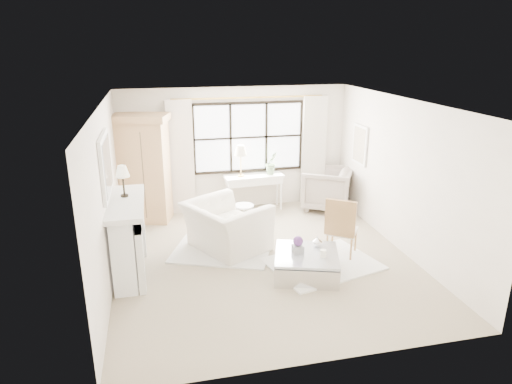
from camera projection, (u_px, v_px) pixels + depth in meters
floor at (264, 259)px, 7.94m from camera, size 5.50×5.50×0.00m
ceiling at (265, 103)px, 7.09m from camera, size 5.50×5.50×0.00m
wall_back at (235, 149)px, 10.06m from camera, size 5.00×0.00×5.00m
wall_front at (325, 260)px, 4.97m from camera, size 5.00×0.00×5.00m
wall_left at (107, 196)px, 6.99m from camera, size 0.00×5.50×5.50m
wall_right at (402, 176)px, 8.04m from camera, size 0.00×5.50×5.50m
window_pane at (249, 137)px, 10.03m from camera, size 2.40×0.02×1.50m
window_frame at (249, 137)px, 10.02m from camera, size 2.50×0.04×1.50m
curtain_rod at (249, 98)px, 9.70m from camera, size 3.30×0.04×0.04m
curtain_left at (181, 158)px, 9.75m from camera, size 0.55×0.10×2.47m
curtain_right at (314, 151)px, 10.38m from camera, size 0.55×0.10×2.47m
fireplace at (126, 237)px, 7.26m from camera, size 0.58×1.66×1.26m
mirror_frame at (106, 165)px, 6.84m from camera, size 0.05×1.15×0.95m
mirror_glass at (108, 165)px, 6.85m from camera, size 0.02×1.00×0.80m
art_frame at (360, 145)px, 9.54m from camera, size 0.04×0.62×0.82m
art_canvas at (359, 145)px, 9.54m from camera, size 0.01×0.52×0.72m
mantel_lamp at (122, 173)px, 7.14m from camera, size 0.22×0.22×0.51m
armoire at (143, 168)px, 9.35m from camera, size 1.27×0.98×2.24m
console_table at (254, 192)px, 10.18m from camera, size 1.33×0.54×0.80m
console_lamp at (241, 151)px, 9.81m from camera, size 0.28×0.28×0.69m
orchid_plant at (272, 163)px, 10.06m from camera, size 0.33×0.29×0.51m
side_table at (244, 213)px, 9.14m from camera, size 0.40×0.40×0.51m
rug_left at (222, 251)px, 8.22m from camera, size 2.03×1.75×0.03m
rug_right at (323, 264)px, 7.75m from camera, size 2.04×1.72×0.03m
club_armchair at (226, 227)px, 8.21m from camera, size 1.69×1.76×0.88m
wingback_chair at (327, 188)px, 10.22m from camera, size 1.41×1.40×0.94m
french_chair at (341, 239)px, 8.00m from camera, size 0.67×0.67×1.08m
coffee_table at (306, 264)px, 7.37m from camera, size 1.26×1.26×0.38m
planter_box at (298, 249)px, 7.31m from camera, size 0.17×0.17×0.13m
planter_flowers at (298, 241)px, 7.26m from camera, size 0.16×0.16×0.16m
pillar_candle at (323, 253)px, 7.17m from camera, size 0.10×0.10×0.12m
coffee_vase at (317, 241)px, 7.54m from camera, size 0.16×0.16×0.17m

